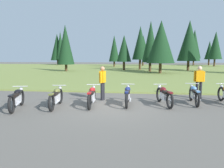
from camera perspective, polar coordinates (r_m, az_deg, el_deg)
The scene contains 11 objects.
ground_plane at distance 9.27m, azimuth -0.47°, elevation -6.00°, with size 140.00×140.00×0.00m, color #605B54.
grass_moorland at distance 34.37m, azimuth 5.20°, elevation 3.84°, with size 80.00×44.00×0.10m, color olive.
forest_treeline at distance 40.19m, azimuth 9.24°, elevation 10.40°, with size 39.62×29.42×8.46m.
motorcycle_black at distance 9.55m, azimuth -24.14°, elevation -3.57°, with size 0.80×2.05×0.88m.
motorcycle_olive at distance 9.35m, azimuth -14.73°, elevation -3.39°, with size 0.63×2.10×0.88m.
motorcycle_red at distance 9.32m, azimuth -5.43°, elevation -3.21°, with size 0.62×2.10×0.88m.
motorcycle_navy at distance 9.50m, azimuth 4.17°, elevation -3.00°, with size 0.62×2.10×0.88m.
motorcycle_maroon at distance 9.70m, azimuth 13.79°, elevation -2.98°, with size 0.73×2.07×0.88m.
motorcycle_sky_blue at distance 10.39m, azimuth 21.16°, elevation -2.58°, with size 0.62×2.10×0.88m.
rider_in_hivis_vest at distance 11.67m, azimuth 22.32°, elevation 0.93°, with size 0.55×0.23×1.67m.
rider_near_row_end at distance 10.46m, azimuth -2.54°, elevation 0.80°, with size 0.29×0.54×1.67m.
Camera 1 is at (1.21, -8.94, 2.14)m, focal length 34.11 mm.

